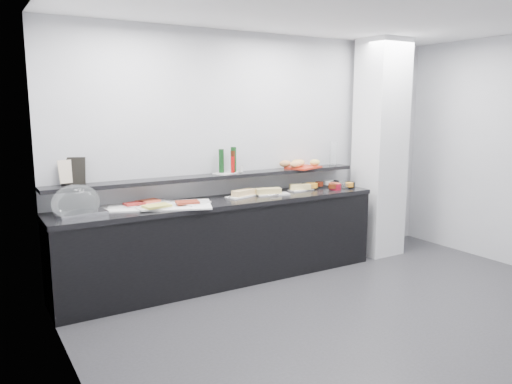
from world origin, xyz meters
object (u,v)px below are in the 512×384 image
sandwich_plate_mid (273,194)px  carafe (334,154)px  framed_print (73,171)px  condiment_tray (227,173)px  cloche_base (81,213)px  bread_tray (303,167)px

sandwich_plate_mid → carafe: size_ratio=1.22×
framed_print → condiment_tray: bearing=21.2°
cloche_base → condiment_tray: (1.62, 0.22, 0.24)m
sandwich_plate_mid → framed_print: (-2.08, 0.28, 0.37)m
bread_tray → condiment_tray: bearing=157.0°
sandwich_plate_mid → framed_print: 2.13m
condiment_tray → carafe: (1.48, -0.04, 0.14)m
cloche_base → bread_tray: size_ratio=1.04×
sandwich_plate_mid → bread_tray: size_ratio=0.90×
cloche_base → bread_tray: (2.62, 0.16, 0.24)m
sandwich_plate_mid → bread_tray: 0.62m
framed_print → cloche_base: bearing=-67.5°
sandwich_plate_mid → condiment_tray: size_ratio=1.28×
condiment_tray → bread_tray: 1.01m
cloche_base → framed_print: framed_print is taller
sandwich_plate_mid → framed_print: bearing=-173.1°
cloche_base → condiment_tray: bearing=2.9°
condiment_tray → carafe: carafe is taller
carafe → sandwich_plate_mid: bearing=-169.5°
sandwich_plate_mid → bread_tray: (0.54, 0.17, 0.25)m
condiment_tray → framed_print: bearing=158.1°
condiment_tray → carafe: bearing=-21.4°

